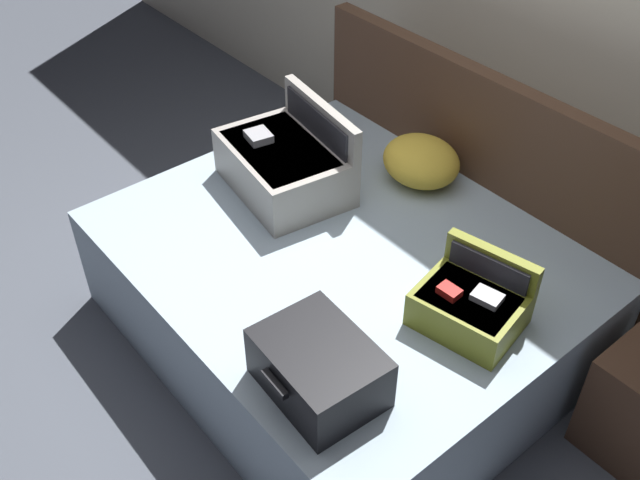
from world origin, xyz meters
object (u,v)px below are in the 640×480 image
(bed, at_px, (340,292))
(pillow_near_headboard, at_px, (421,161))
(hard_case_large, at_px, (285,163))
(hard_case_medium, at_px, (319,368))
(hard_case_small, at_px, (471,304))

(bed, relative_size, pillow_near_headboard, 5.15)
(hard_case_large, xyz_separation_m, hard_case_medium, (0.97, -0.61, -0.03))
(hard_case_small, bearing_deg, hard_case_large, 168.20)
(hard_case_small, relative_size, pillow_near_headboard, 1.15)
(bed, relative_size, hard_case_large, 2.93)
(bed, xyz_separation_m, hard_case_small, (0.61, 0.08, 0.35))
(hard_case_large, bearing_deg, hard_case_medium, -23.51)
(hard_case_large, bearing_deg, bed, -0.53)
(bed, bearing_deg, pillow_near_headboard, 102.42)
(bed, height_order, hard_case_large, hard_case_large)
(hard_case_large, distance_m, pillow_near_headboard, 0.62)
(bed, xyz_separation_m, hard_case_large, (-0.47, 0.08, 0.39))
(hard_case_small, distance_m, pillow_near_headboard, 0.90)
(pillow_near_headboard, bearing_deg, hard_case_medium, -60.75)
(bed, height_order, pillow_near_headboard, pillow_near_headboard)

